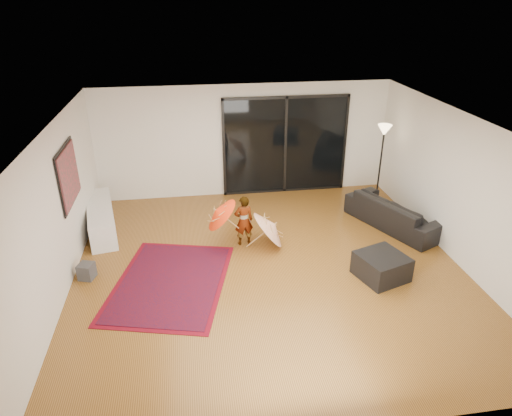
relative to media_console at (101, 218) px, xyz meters
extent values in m
plane|color=#946128|center=(3.25, -2.00, -0.28)|extent=(7.00, 7.00, 0.00)
plane|color=white|center=(3.25, -2.00, 2.42)|extent=(7.00, 7.00, 0.00)
plane|color=silver|center=(3.25, 1.50, 1.07)|extent=(7.00, 0.00, 7.00)
plane|color=silver|center=(3.25, -5.50, 1.07)|extent=(7.00, 0.00, 7.00)
plane|color=silver|center=(-0.25, -2.00, 1.07)|extent=(0.00, 7.00, 7.00)
plane|color=silver|center=(6.75, -2.00, 1.07)|extent=(0.00, 7.00, 7.00)
cube|color=black|center=(4.25, 1.47, 0.92)|extent=(3.00, 0.04, 2.40)
cube|color=black|center=(4.25, 1.45, 2.09)|extent=(3.06, 0.06, 0.06)
cube|color=black|center=(4.25, 1.45, -0.25)|extent=(3.06, 0.06, 0.06)
cube|color=black|center=(4.25, 1.45, 0.92)|extent=(0.06, 0.06, 2.40)
cube|color=black|center=(-0.23, -1.00, 1.37)|extent=(0.02, 1.28, 1.08)
cube|color=#1E4D3E|center=(-0.21, -1.00, 1.37)|extent=(0.03, 1.18, 0.98)
cube|color=white|center=(0.00, 0.00, 0.00)|extent=(0.88, 2.06, 0.56)
cube|color=#424244|center=(0.00, -1.82, -0.13)|extent=(0.32, 0.32, 0.29)
cube|color=#620816|center=(1.46, -2.19, -0.27)|extent=(2.44, 2.97, 0.01)
cube|color=maroon|center=(1.46, -2.19, -0.27)|extent=(2.25, 2.77, 0.02)
imported|color=black|center=(6.20, -0.75, 0.04)|extent=(1.70, 2.35, 0.64)
cube|color=black|center=(5.16, -2.57, -0.06)|extent=(0.98, 0.98, 0.44)
cylinder|color=black|center=(6.35, 0.58, -0.26)|extent=(0.32, 0.32, 0.03)
cylinder|color=black|center=(6.35, 0.58, 0.58)|extent=(0.04, 0.04, 1.72)
cone|color=#FFD899|center=(6.35, 0.58, 1.46)|extent=(0.32, 0.32, 0.25)
imported|color=#999999|center=(2.90, -1.03, 0.24)|extent=(0.41, 0.30, 1.04)
cone|color=red|center=(2.35, -1.08, 0.46)|extent=(0.64, 0.75, 0.65)
cylinder|color=#AE824A|center=(2.35, -1.08, 0.12)|extent=(0.37, 0.02, 0.37)
cylinder|color=#AE824A|center=(2.35, -1.08, 0.56)|extent=(0.05, 0.02, 0.05)
cone|color=white|center=(3.50, -1.18, 0.23)|extent=(0.69, 0.85, 0.78)
cylinder|color=#AE824A|center=(3.50, -1.18, -0.14)|extent=(0.44, 0.02, 0.37)
cylinder|color=#AE824A|center=(3.50, -1.18, 0.34)|extent=(0.05, 0.02, 0.05)
camera|label=1|loc=(1.94, -8.95, 4.36)|focal=32.00mm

